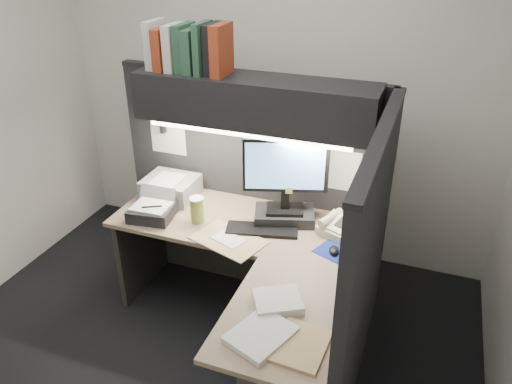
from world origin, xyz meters
TOP-DOWN VIEW (x-y plane):
  - floor at (0.00, 0.00)m, footprint 3.50×3.50m
  - wall_back at (0.00, 1.50)m, footprint 3.50×0.04m
  - partition_back at (0.03, 0.93)m, footprint 1.90×0.06m
  - partition_right at (0.98, 0.18)m, footprint 0.06×1.50m
  - desk at (0.43, -0.00)m, footprint 1.70×1.53m
  - overhead_shelf at (0.12, 0.75)m, footprint 1.55×0.34m
  - task_light_tube at (0.12, 0.61)m, footprint 1.32×0.04m
  - monitor at (0.37, 0.67)m, footprint 0.53×0.35m
  - keyboard at (0.28, 0.49)m, footprint 0.49×0.26m
  - mousepad at (0.76, 0.43)m, footprint 0.25×0.24m
  - mouse at (0.76, 0.42)m, footprint 0.07×0.10m
  - telephone at (0.74, 0.65)m, footprint 0.29×0.29m
  - coffee_cup at (-0.17, 0.46)m, footprint 0.12×0.12m
  - printer at (-0.50, 0.71)m, footprint 0.37×0.31m
  - notebook_stack at (-0.47, 0.39)m, footprint 0.31×0.27m
  - open_folder at (0.12, 0.32)m, footprint 0.51×0.41m
  - paper_stack_a at (0.59, -0.15)m, footprint 0.31×0.29m
  - paper_stack_b at (0.59, -0.39)m, footprint 0.33×0.37m
  - manila_stack at (0.78, -0.38)m, footprint 0.25×0.31m
  - binder_row at (-0.30, 0.75)m, footprint 0.54×0.26m
  - pinned_papers at (0.42, 0.56)m, footprint 1.76×1.31m

SIDE VIEW (x-z plane):
  - floor at x=0.00m, z-range 0.00..0.00m
  - desk at x=0.43m, z-range 0.08..0.81m
  - mousepad at x=0.76m, z-range 0.73..0.73m
  - open_folder at x=0.12m, z-range 0.73..0.74m
  - manila_stack at x=0.78m, z-range 0.73..0.75m
  - keyboard at x=0.28m, z-range 0.73..0.75m
  - paper_stack_b at x=0.59m, z-range 0.73..0.76m
  - mouse at x=0.76m, z-range 0.73..0.77m
  - paper_stack_a at x=0.59m, z-range 0.73..0.78m
  - notebook_stack at x=-0.47m, z-range 0.73..0.81m
  - telephone at x=0.74m, z-range 0.73..0.82m
  - partition_back at x=0.03m, z-range 0.00..1.60m
  - partition_right at x=0.98m, z-range 0.00..1.60m
  - printer at x=-0.50m, z-range 0.73..0.88m
  - coffee_cup at x=-0.17m, z-range 0.73..0.90m
  - monitor at x=0.37m, z-range 0.67..1.25m
  - pinned_papers at x=0.42m, z-range 0.80..1.31m
  - task_light_tube at x=0.12m, z-range 1.31..1.35m
  - wall_back at x=0.00m, z-range 0.00..2.70m
  - overhead_shelf at x=0.12m, z-range 1.35..1.65m
  - binder_row at x=-0.30m, z-range 1.64..1.95m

